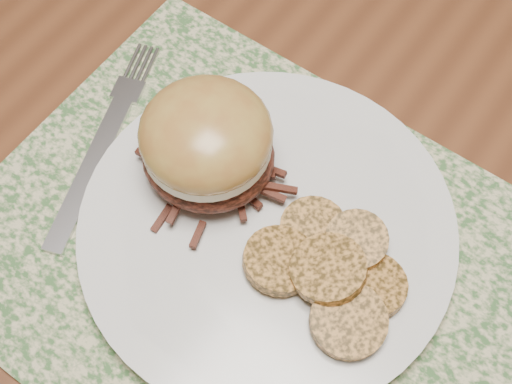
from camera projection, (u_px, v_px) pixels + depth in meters
ground at (317, 300)px, 1.30m from camera, size 3.50×3.50×0.00m
dining_table at (368, 72)px, 0.70m from camera, size 1.50×0.90×0.75m
placemat at (272, 271)px, 0.52m from camera, size 0.45×0.33×0.00m
dinner_plate at (267, 229)px, 0.52m from camera, size 0.26×0.26×0.02m
pork_sandwich at (207, 143)px, 0.51m from camera, size 0.11×0.11×0.07m
roasted_potatoes at (332, 269)px, 0.49m from camera, size 0.13×0.12×0.03m
fork at (105, 140)px, 0.57m from camera, size 0.08×0.20×0.00m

